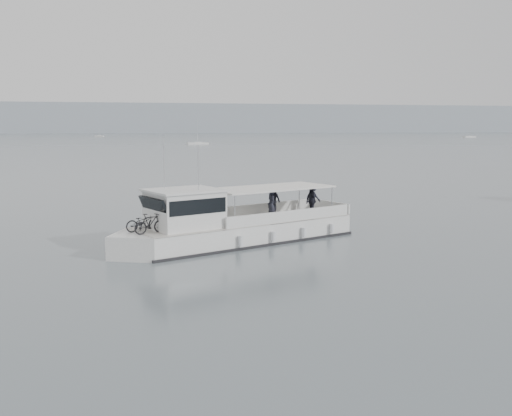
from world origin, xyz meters
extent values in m
plane|color=#565F65|center=(0.00, 0.00, 0.00)|extent=(1400.00, 1400.00, 0.00)
cube|color=#939EA8|center=(0.00, 560.00, 14.00)|extent=(1400.00, 90.00, 28.00)
cube|color=white|center=(4.23, -1.96, 0.41)|extent=(11.07, 6.96, 1.17)
cube|color=white|center=(-0.74, -4.12, 0.41)|extent=(2.69, 2.69, 1.17)
cube|color=beige|center=(4.23, -1.96, 0.99)|extent=(11.07, 6.96, 0.05)
cube|color=black|center=(4.23, -1.96, 0.05)|extent=(11.28, 7.13, 0.16)
cube|color=white|center=(5.16, -0.04, 1.26)|extent=(6.65, 2.96, 0.54)
cube|color=white|center=(6.27, -2.59, 1.26)|extent=(6.65, 2.96, 0.54)
cube|color=white|center=(9.15, 0.18, 1.26)|extent=(1.23, 2.68, 0.54)
cube|color=white|center=(1.25, -3.25, 1.80)|extent=(3.62, 3.38, 1.62)
cube|color=black|center=(-0.03, -3.81, 1.94)|extent=(1.36, 2.27, 1.04)
cube|color=black|center=(1.25, -3.25, 2.07)|extent=(3.47, 3.34, 0.63)
cube|color=white|center=(1.25, -3.25, 2.66)|extent=(3.85, 3.62, 0.09)
cube|color=white|center=(5.55, -1.39, 2.48)|extent=(6.70, 4.92, 0.07)
cylinder|color=silver|center=(3.41, -3.69, 1.74)|extent=(0.07, 0.07, 1.49)
cylinder|color=silver|center=(2.40, -1.38, 1.74)|extent=(0.07, 0.07, 1.49)
cylinder|color=silver|center=(8.70, -1.39, 1.74)|extent=(0.07, 0.07, 1.49)
cylinder|color=silver|center=(7.69, 0.92, 1.74)|extent=(0.07, 0.07, 1.49)
cylinder|color=silver|center=(0.43, -2.73, 3.83)|extent=(0.04, 0.04, 2.34)
cylinder|color=silver|center=(1.83, -3.69, 3.65)|extent=(0.04, 0.04, 1.98)
cylinder|color=silver|center=(3.62, -3.95, 0.45)|extent=(0.28, 0.28, 0.45)
cylinder|color=silver|center=(5.27, -3.24, 0.45)|extent=(0.28, 0.28, 0.45)
cylinder|color=silver|center=(6.93, -2.52, 0.45)|extent=(0.28, 0.28, 0.45)
cylinder|color=silver|center=(8.58, -1.80, 0.45)|extent=(0.28, 0.28, 0.45)
imported|color=black|center=(-0.55, -3.64, 1.40)|extent=(1.63, 1.11, 0.81)
imported|color=black|center=(-0.26, -4.30, 1.42)|extent=(1.47, 0.94, 0.86)
imported|color=#242530|center=(5.38, -2.35, 1.75)|extent=(0.41, 0.58, 1.51)
imported|color=#242530|center=(5.96, -0.52, 1.75)|extent=(0.84, 0.91, 1.51)
imported|color=#242530|center=(7.75, -1.02, 1.75)|extent=(0.49, 0.93, 1.51)
imported|color=#242530|center=(8.22, 0.17, 1.75)|extent=(1.13, 0.95, 1.51)
cube|color=white|center=(-20.01, 314.04, 0.30)|extent=(5.53, 3.46, 0.75)
cube|color=white|center=(-20.01, 314.04, 0.62)|extent=(2.25, 2.04, 0.45)
cylinder|color=silver|center=(-20.01, 314.04, 3.50)|extent=(0.08, 0.08, 5.80)
cube|color=white|center=(18.95, 152.29, 0.30)|extent=(7.02, 3.19, 0.75)
cube|color=white|center=(18.95, 152.29, 0.62)|extent=(2.63, 2.24, 0.45)
cylinder|color=silver|center=(18.95, 152.29, 4.32)|extent=(0.08, 0.08, 7.44)
cube|color=white|center=(175.14, 248.45, 0.30)|extent=(7.75, 3.88, 0.75)
cube|color=white|center=(175.14, 248.45, 0.62)|extent=(2.98, 2.58, 0.45)
cylinder|color=silver|center=(175.14, 248.45, 4.68)|extent=(0.08, 0.08, 8.16)
camera|label=1|loc=(-0.84, -27.98, 5.37)|focal=40.00mm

